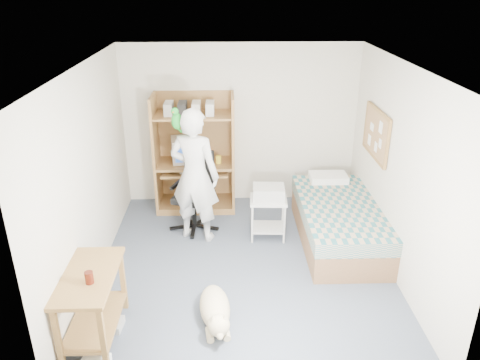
{
  "coord_description": "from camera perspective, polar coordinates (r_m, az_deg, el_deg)",
  "views": [
    {
      "loc": [
        -0.21,
        -4.97,
        3.36
      ],
      "look_at": [
        -0.05,
        0.33,
        1.05
      ],
      "focal_mm": 35.0,
      "sensor_mm": 36.0,
      "label": 1
    }
  ],
  "objects": [
    {
      "name": "person",
      "position": [
        6.26,
        -5.54,
        0.53
      ],
      "size": [
        0.79,
        0.65,
        1.86
      ],
      "primitive_type": "imported",
      "rotation": [
        0.0,
        0.0,
        2.79
      ],
      "color": "silver",
      "rests_on": "floor"
    },
    {
      "name": "parrot",
      "position": [
        6.03,
        -7.75,
        7.31
      ],
      "size": [
        0.14,
        0.23,
        0.38
      ],
      "rotation": [
        0.0,
        0.0,
        -0.36
      ],
      "color": "#127F21",
      "rests_on": "person"
    },
    {
      "name": "dog",
      "position": [
        5.09,
        -3.03,
        -15.5
      ],
      "size": [
        0.4,
        0.99,
        0.37
      ],
      "rotation": [
        0.0,
        0.0,
        0.13
      ],
      "color": "tan",
      "rests_on": "floor"
    },
    {
      "name": "pencil_cup",
      "position": [
        7.1,
        -2.63,
        2.51
      ],
      "size": [
        0.08,
        0.08,
        0.12
      ],
      "primitive_type": "cylinder",
      "color": "yellow",
      "rests_on": "computer_hutch"
    },
    {
      "name": "corkboard",
      "position": [
        6.49,
        16.26,
        5.43
      ],
      "size": [
        0.04,
        0.94,
        0.66
      ],
      "color": "#9B7245",
      "rests_on": "wall_right"
    },
    {
      "name": "computer_hutch",
      "position": [
        7.19,
        -5.5,
        2.73
      ],
      "size": [
        1.2,
        0.63,
        1.8
      ],
      "color": "brown",
      "rests_on": "floor"
    },
    {
      "name": "crt_monitor",
      "position": [
        7.17,
        -6.77,
        3.71
      ],
      "size": [
        0.44,
        0.46,
        0.36
      ],
      "rotation": [
        0.0,
        0.0,
        0.15
      ],
      "color": "beige",
      "rests_on": "computer_hutch"
    },
    {
      "name": "printer",
      "position": [
        6.33,
        3.51,
        -1.54
      ],
      "size": [
        0.44,
        0.34,
        0.18
      ],
      "primitive_type": "cube",
      "rotation": [
        0.0,
        0.0,
        -0.06
      ],
      "color": "#ADACA8",
      "rests_on": "printer_cart"
    },
    {
      "name": "floor_box_b",
      "position": [
        5.26,
        -15.14,
        -16.67
      ],
      "size": [
        0.2,
        0.23,
        0.08
      ],
      "primitive_type": "cube",
      "rotation": [
        0.0,
        0.0,
        -0.08
      ],
      "color": "#B2B2AD",
      "rests_on": "floor"
    },
    {
      "name": "wall_left",
      "position": [
        5.63,
        -17.95,
        0.29
      ],
      "size": [
        0.02,
        4.0,
        2.5
      ],
      "primitive_type": "cube",
      "color": "beige",
      "rests_on": "floor"
    },
    {
      "name": "keyboard",
      "position": [
        7.1,
        -5.54,
        1.14
      ],
      "size": [
        0.46,
        0.2,
        0.03
      ],
      "primitive_type": "cube",
      "rotation": [
        0.0,
        0.0,
        0.09
      ],
      "color": "beige",
      "rests_on": "computer_hutch"
    },
    {
      "name": "wall_back",
      "position": [
        7.29,
        0.03,
        6.69
      ],
      "size": [
        3.6,
        0.02,
        2.5
      ],
      "primitive_type": "cube",
      "color": "beige",
      "rests_on": "floor"
    },
    {
      "name": "printer_cart",
      "position": [
        6.46,
        3.45,
        -3.87
      ],
      "size": [
        0.52,
        0.42,
        0.59
      ],
      "rotation": [
        0.0,
        0.0,
        -0.06
      ],
      "color": "silver",
      "rests_on": "floor"
    },
    {
      "name": "bed",
      "position": [
        6.56,
        11.88,
        -4.99
      ],
      "size": [
        1.02,
        2.02,
        0.66
      ],
      "color": "brown",
      "rests_on": "floor"
    },
    {
      "name": "office_chair",
      "position": [
        6.76,
        -5.45,
        -2.6
      ],
      "size": [
        0.64,
        0.65,
        1.12
      ],
      "rotation": [
        0.0,
        0.0,
        -0.36
      ],
      "color": "black",
      "rests_on": "floor"
    },
    {
      "name": "drink_glass",
      "position": [
        4.63,
        -17.91,
        -11.25
      ],
      "size": [
        0.08,
        0.08,
        0.12
      ],
      "primitive_type": "cylinder",
      "color": "#44140A",
      "rests_on": "side_desk"
    },
    {
      "name": "ceiling",
      "position": [
        5.05,
        0.74,
        13.7
      ],
      "size": [
        3.6,
        4.0,
        0.02
      ],
      "primitive_type": "cube",
      "color": "white",
      "rests_on": "wall_back"
    },
    {
      "name": "floor",
      "position": [
        6.01,
        0.61,
        -10.51
      ],
      "size": [
        4.0,
        4.0,
        0.0
      ],
      "primitive_type": "plane",
      "color": "#414A58",
      "rests_on": "ground"
    },
    {
      "name": "side_desk",
      "position": [
        4.92,
        -17.62,
        -13.39
      ],
      "size": [
        0.5,
        1.0,
        0.75
      ],
      "color": "brown",
      "rests_on": "floor"
    },
    {
      "name": "wall_right",
      "position": [
        5.77,
        18.85,
        0.72
      ],
      "size": [
        0.02,
        4.0,
        2.5
      ],
      "primitive_type": "cube",
      "color": "beige",
      "rests_on": "floor"
    }
  ]
}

